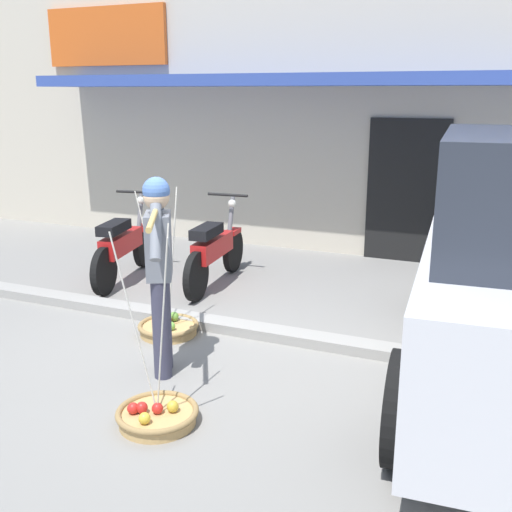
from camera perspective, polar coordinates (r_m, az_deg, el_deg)
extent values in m
plane|color=gray|center=(5.60, -5.63, -9.57)|extent=(90.00, 90.00, 0.00)
cube|color=gray|center=(6.15, -2.54, -6.65)|extent=(20.00, 0.24, 0.10)
cylinder|color=#38384C|center=(5.13, -8.93, -6.89)|extent=(0.15, 0.15, 0.86)
cylinder|color=#38384C|center=(5.29, -8.82, -6.15)|extent=(0.15, 0.15, 0.86)
cube|color=slate|center=(4.99, -9.20, 0.97)|extent=(0.34, 0.39, 0.54)
sphere|color=#E0B78E|center=(4.91, -9.40, 5.55)|extent=(0.21, 0.21, 0.21)
sphere|color=#4C70B2|center=(4.90, -9.43, 6.13)|extent=(0.22, 0.22, 0.22)
cylinder|color=slate|center=(4.72, -9.47, 2.25)|extent=(0.24, 0.34, 0.43)
cylinder|color=slate|center=(5.19, -9.12, 3.44)|extent=(0.24, 0.34, 0.43)
cylinder|color=tan|center=(4.93, -9.36, 4.58)|extent=(0.83, 1.51, 0.04)
cylinder|color=tan|center=(4.62, -9.29, -14.86)|extent=(0.56, 0.56, 0.09)
torus|color=olive|center=(4.59, -9.32, -14.32)|extent=(0.61, 0.61, 0.05)
sphere|color=gold|center=(4.45, -10.50, -14.86)|extent=(0.09, 0.09, 0.09)
sphere|color=red|center=(4.59, -11.56, -13.93)|extent=(0.09, 0.09, 0.09)
sphere|color=red|center=(4.58, -10.75, -13.92)|extent=(0.09, 0.09, 0.09)
sphere|color=red|center=(4.56, -9.31, -14.03)|extent=(0.08, 0.08, 0.08)
sphere|color=gold|center=(4.56, -7.89, -13.92)|extent=(0.09, 0.09, 0.09)
cylinder|color=silver|center=(4.40, -8.81, -5.92)|extent=(0.01, 0.27, 1.36)
cylinder|color=silver|center=(4.31, -11.43, -6.52)|extent=(0.23, 0.14, 1.36)
cylinder|color=silver|center=(4.19, -8.88, -7.02)|extent=(0.23, 0.14, 1.36)
cylinder|color=tan|center=(6.14, -8.28, -6.93)|extent=(0.56, 0.56, 0.09)
torus|color=olive|center=(6.12, -8.29, -6.49)|extent=(0.61, 0.61, 0.05)
sphere|color=red|center=(6.10, -9.11, -6.19)|extent=(0.09, 0.09, 0.09)
sphere|color=#76B645|center=(5.99, -8.06, -6.57)|extent=(0.09, 0.09, 0.09)
sphere|color=#AD1F1B|center=(6.16, -8.38, -5.96)|extent=(0.08, 0.08, 0.08)
sphere|color=#63993A|center=(6.21, -7.77, -5.70)|extent=(0.10, 0.10, 0.10)
cylinder|color=silver|center=(6.01, -7.91, -0.09)|extent=(0.01, 0.27, 1.36)
cylinder|color=silver|center=(5.91, -9.79, -0.44)|extent=(0.23, 0.14, 1.36)
cylinder|color=silver|center=(5.79, -7.93, -0.67)|extent=(0.23, 0.14, 1.36)
cylinder|color=black|center=(8.45, -10.57, 0.94)|extent=(0.19, 0.58, 0.58)
cylinder|color=black|center=(7.36, -14.18, -1.42)|extent=(0.19, 0.58, 0.58)
cube|color=red|center=(8.39, -10.65, 2.67)|extent=(0.19, 0.30, 0.06)
cube|color=red|center=(7.76, -12.64, 1.21)|extent=(0.37, 0.92, 0.24)
cube|color=black|center=(7.55, -13.30, 2.65)|extent=(0.32, 0.59, 0.12)
cylinder|color=slate|center=(8.27, -10.96, 3.39)|extent=(0.12, 0.30, 0.76)
cylinder|color=black|center=(8.13, -11.31, 5.96)|extent=(0.54, 0.14, 0.04)
sphere|color=silver|center=(8.30, -10.83, 5.19)|extent=(0.11, 0.11, 0.11)
cylinder|color=black|center=(8.08, -2.17, 0.54)|extent=(0.13, 0.58, 0.58)
cylinder|color=black|center=(6.98, -5.69, -1.94)|extent=(0.13, 0.58, 0.58)
cube|color=red|center=(8.02, -2.19, 2.34)|extent=(0.16, 0.29, 0.06)
cube|color=red|center=(7.38, -4.12, 0.83)|extent=(0.27, 0.91, 0.24)
cube|color=black|center=(7.16, -4.70, 2.35)|extent=(0.27, 0.58, 0.12)
cylinder|color=slate|center=(7.90, -2.45, 3.10)|extent=(0.08, 0.30, 0.76)
cylinder|color=black|center=(7.75, -2.69, 5.79)|extent=(0.54, 0.08, 0.04)
sphere|color=silver|center=(7.93, -2.27, 4.98)|extent=(0.11, 0.11, 0.11)
cylinder|color=black|center=(4.10, 14.19, -13.93)|extent=(0.31, 0.78, 0.76)
cylinder|color=black|center=(6.80, 16.45, -2.18)|extent=(0.31, 0.78, 0.76)
cube|color=beige|center=(11.51, 6.60, 13.97)|extent=(13.00, 5.00, 4.20)
cube|color=#334CA3|center=(8.67, 0.84, 16.30)|extent=(7.15, 1.00, 0.16)
cube|color=#DB5B1E|center=(10.53, -14.00, 19.52)|extent=(2.20, 0.08, 0.90)
cube|color=black|center=(8.72, 14.05, 5.95)|extent=(1.10, 0.06, 2.00)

